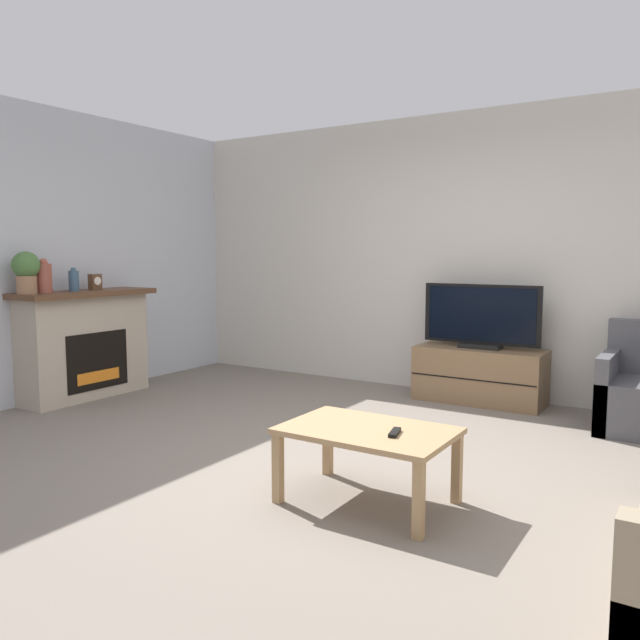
{
  "coord_description": "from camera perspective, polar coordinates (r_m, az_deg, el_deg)",
  "views": [
    {
      "loc": [
        2.06,
        -3.35,
        1.37
      ],
      "look_at": [
        -0.52,
        0.72,
        0.85
      ],
      "focal_mm": 35.0,
      "sensor_mm": 36.0,
      "label": 1
    }
  ],
  "objects": [
    {
      "name": "mantel_clock",
      "position": [
        6.31,
        -19.87,
        3.29
      ],
      "size": [
        0.08,
        0.11,
        0.15
      ],
      "color": "brown",
      "rests_on": "fireplace"
    },
    {
      "name": "mantel_vase_left",
      "position": [
        6.0,
        -23.92,
        3.61
      ],
      "size": [
        0.13,
        0.13,
        0.3
      ],
      "color": "#994C3D",
      "rests_on": "fireplace"
    },
    {
      "name": "ground_plane",
      "position": [
        4.16,
        0.74,
        -13.07
      ],
      "size": [
        24.0,
        24.0,
        0.0
      ],
      "primitive_type": "plane",
      "color": "slate"
    },
    {
      "name": "mantel_vase_centre_left",
      "position": [
        6.17,
        -21.59,
        3.41
      ],
      "size": [
        0.09,
        0.09,
        0.22
      ],
      "color": "#385670",
      "rests_on": "fireplace"
    },
    {
      "name": "wall_back",
      "position": [
        6.19,
        12.99,
        5.83
      ],
      "size": [
        12.0,
        0.06,
        2.7
      ],
      "color": "beige",
      "rests_on": "ground"
    },
    {
      "name": "tv",
      "position": [
        5.84,
        14.5,
        0.13
      ],
      "size": [
        1.07,
        0.18,
        0.58
      ],
      "color": "black",
      "rests_on": "tv_stand"
    },
    {
      "name": "tv_stand",
      "position": [
        5.92,
        14.36,
        -4.92
      ],
      "size": [
        1.16,
        0.46,
        0.5
      ],
      "color": "brown",
      "rests_on": "ground"
    },
    {
      "name": "remote",
      "position": [
        3.36,
        6.85,
        -10.17
      ],
      "size": [
        0.07,
        0.16,
        0.02
      ],
      "rotation": [
        0.0,
        0.0,
        0.24
      ],
      "color": "black",
      "rests_on": "coffee_table"
    },
    {
      "name": "wall_left",
      "position": [
        6.2,
        -25.11,
        5.4
      ],
      "size": [
        0.06,
        12.0,
        2.7
      ],
      "color": "silver",
      "rests_on": "ground"
    },
    {
      "name": "coffee_table",
      "position": [
        3.47,
        4.38,
        -10.7
      ],
      "size": [
        0.91,
        0.6,
        0.42
      ],
      "color": "#A37F56",
      "rests_on": "ground"
    },
    {
      "name": "potted_plant",
      "position": [
        5.91,
        -25.29,
        4.15
      ],
      "size": [
        0.23,
        0.23,
        0.36
      ],
      "color": "#936B4C",
      "rests_on": "fireplace"
    },
    {
      "name": "fireplace",
      "position": [
        6.3,
        -20.73,
        -2.0
      ],
      "size": [
        0.49,
        1.33,
        1.02
      ],
      "color": "#B7A893",
      "rests_on": "ground"
    }
  ]
}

